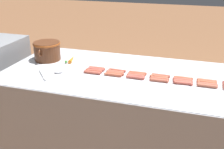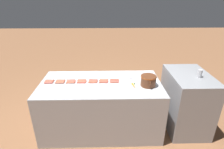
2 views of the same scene
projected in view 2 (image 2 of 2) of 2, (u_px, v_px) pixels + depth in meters
ground_plane at (102, 126)px, 3.17m from camera, size 20.00×20.00×0.00m
griddle_counter at (101, 106)px, 2.99m from camera, size 0.97×1.91×0.86m
back_cabinet at (186, 101)px, 3.02m from camera, size 0.93×0.62×0.97m
hot_dog_0 at (50, 80)px, 2.87m from camera, size 0.03×0.14×0.02m
hot_dog_1 at (61, 80)px, 2.87m from camera, size 0.03×0.14×0.02m
hot_dog_2 at (71, 80)px, 2.88m from camera, size 0.03×0.14×0.02m
hot_dog_3 at (82, 80)px, 2.89m from camera, size 0.03×0.14×0.02m
hot_dog_4 at (93, 80)px, 2.89m from camera, size 0.03×0.14×0.02m
hot_dog_5 at (104, 80)px, 2.89m from camera, size 0.03×0.14×0.02m
hot_dog_6 at (114, 79)px, 2.90m from camera, size 0.03×0.14×0.02m
hot_dog_7 at (49, 81)px, 2.84m from camera, size 0.03×0.14×0.02m
hot_dog_8 at (60, 81)px, 2.85m from camera, size 0.03×0.14×0.02m
hot_dog_9 at (71, 81)px, 2.85m from camera, size 0.03×0.14×0.02m
hot_dog_10 at (82, 81)px, 2.85m from camera, size 0.03×0.14×0.02m
hot_dog_11 at (93, 81)px, 2.86m from camera, size 0.03×0.14×0.02m
hot_dog_12 at (103, 80)px, 2.86m from camera, size 0.03×0.14×0.02m
hot_dog_13 at (115, 80)px, 2.86m from camera, size 0.03×0.14×0.02m
hot_dog_14 at (49, 82)px, 2.81m from camera, size 0.03×0.14×0.02m
hot_dog_15 at (60, 82)px, 2.82m from camera, size 0.03×0.14×0.02m
hot_dog_16 at (71, 82)px, 2.82m from camera, size 0.03×0.14×0.02m
hot_dog_17 at (82, 82)px, 2.82m from camera, size 0.03×0.14×0.02m
hot_dog_18 at (93, 81)px, 2.83m from camera, size 0.03×0.14×0.02m
hot_dog_19 at (104, 81)px, 2.83m from camera, size 0.03×0.14×0.02m
hot_dog_20 at (114, 81)px, 2.84m from camera, size 0.03×0.14×0.02m
hot_dog_21 at (48, 83)px, 2.78m from camera, size 0.03×0.14×0.02m
hot_dog_22 at (60, 83)px, 2.79m from camera, size 0.03×0.14×0.02m
hot_dog_23 at (70, 83)px, 2.79m from camera, size 0.03×0.14×0.02m
hot_dog_24 at (81, 82)px, 2.80m from camera, size 0.03×0.14×0.02m
hot_dog_25 at (93, 82)px, 2.80m from camera, size 0.02×0.14×0.02m
hot_dog_26 at (104, 82)px, 2.80m from camera, size 0.03×0.14×0.02m
hot_dog_27 at (114, 82)px, 2.81m from camera, size 0.03×0.14×0.02m
bean_pot at (148, 80)px, 2.69m from camera, size 0.30×0.24×0.16m
serving_spoon at (132, 77)px, 2.99m from camera, size 0.23×0.21×0.02m
carrot at (134, 86)px, 2.69m from camera, size 0.18×0.07×0.03m
soda_can at (200, 73)px, 2.71m from camera, size 0.07×0.07×0.12m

